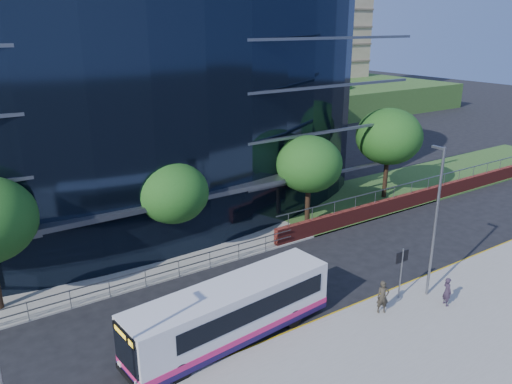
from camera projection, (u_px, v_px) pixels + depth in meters
ground at (312, 312)px, 25.05m from camera, size 200.00×200.00×0.00m
pavement_near at (388, 365)px, 21.09m from camera, size 80.00×8.00×0.15m
kerb at (326, 320)px, 24.24m from camera, size 80.00×0.25×0.16m
yellow_line_outer at (323, 319)px, 24.42m from camera, size 80.00×0.08×0.01m
yellow_line_inner at (321, 318)px, 24.54m from camera, size 80.00×0.08×0.01m
far_forecourt at (121, 259)px, 30.55m from camera, size 50.00×8.00×0.10m
grass_verge at (435, 178)px, 46.30m from camera, size 36.00×8.00×0.12m
glass_office at (93, 105)px, 36.78m from camera, size 44.00×23.10×16.00m
retaining_wall at (443, 191)px, 41.11m from camera, size 34.00×0.40×2.11m
guard_railings at (109, 284)px, 26.10m from camera, size 24.00×0.05×1.10m
apartment_block at (242, 39)px, 83.32m from camera, size 60.00×42.00×30.00m
street_sign at (402, 263)px, 25.47m from camera, size 0.85×0.09×2.80m
tree_far_b at (173, 193)px, 29.60m from camera, size 4.29×4.29×6.05m
tree_far_c at (309, 164)px, 34.35m from camera, size 4.62×4.62×6.51m
tree_far_d at (389, 137)px, 39.66m from camera, size 5.28×5.28×7.44m
tree_dist_e at (260, 94)px, 67.69m from camera, size 4.62×4.62×6.51m
tree_dist_f at (338, 87)px, 77.77m from camera, size 4.29×4.29×6.05m
streetlight_east at (435, 219)px, 25.06m from camera, size 0.15×0.77×8.00m
city_bus at (233, 311)px, 22.47m from camera, size 10.30×3.26×2.74m
pedestrian at (447, 291)px, 25.20m from camera, size 0.53×0.64×1.52m
pedestrian_b at (383, 297)px, 24.52m from camera, size 0.74×0.65×1.70m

